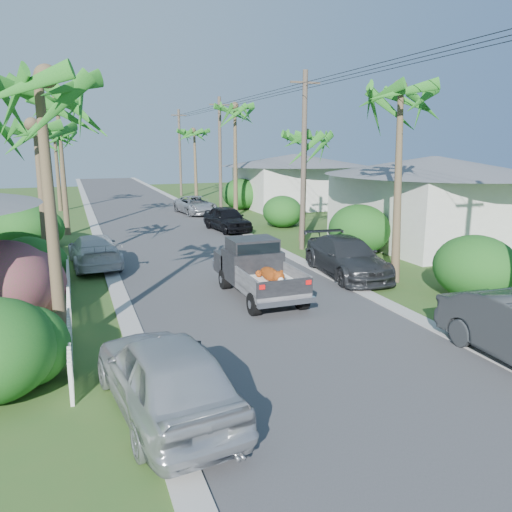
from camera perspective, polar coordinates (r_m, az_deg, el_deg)
name	(u,v)px	position (r m, az deg, el deg)	size (l,w,h in m)	color
ground	(324,363)	(13.02, 7.82, -12.07)	(120.00, 120.00, 0.00)	#345A22
road	(158,222)	(36.23, -11.19, 3.81)	(8.00, 100.00, 0.02)	#38383A
curb_left	(94,225)	(35.80, -18.00, 3.36)	(0.60, 100.00, 0.06)	#A5A39E
curb_right	(216,219)	(37.15, -4.62, 4.25)	(0.60, 100.00, 0.06)	#A5A39E
pickup_truck	(255,268)	(18.26, -0.11, -1.33)	(1.98, 5.12, 2.06)	black
parked_car_rm	(347,257)	(21.29, 10.32, -0.14)	(2.20, 5.41, 1.57)	#292B2E
parked_car_rf	(227,219)	(31.98, -3.32, 4.26)	(1.82, 4.52, 1.54)	black
parked_car_rd	(196,205)	(40.09, -6.93, 5.78)	(2.31, 5.01, 1.39)	#A7A9AE
parked_car_ln	(165,374)	(10.55, -10.36, -13.17)	(2.03, 5.04, 1.72)	#B7B9BE
parked_car_lf	(94,251)	(23.63, -17.98, 0.56)	(2.03, 5.00, 1.45)	silver
palm_l_a	(38,78)	(13.46, -23.62, 18.11)	(4.40, 4.40, 8.20)	brown
palm_l_b	(35,126)	(22.40, -23.93, 13.46)	(4.40, 4.40, 7.40)	brown
palm_l_c	(57,100)	(32.46, -21.82, 16.18)	(4.40, 4.40, 9.20)	brown
palm_l_d	(54,131)	(44.38, -22.08, 13.06)	(4.40, 4.40, 7.70)	brown
palm_r_a	(404,89)	(20.40, 16.55, 17.78)	(4.40, 4.40, 8.70)	brown
palm_r_b	(305,134)	(28.20, 5.58, 13.66)	(4.40, 4.40, 7.20)	brown
palm_r_c	(235,107)	(38.36, -2.43, 16.64)	(4.40, 4.40, 9.40)	brown
palm_r_d	(194,131)	(51.84, -7.05, 14.00)	(4.40, 4.40, 8.00)	brown
shrub_l_b	(4,283)	(17.00, -26.87, -2.77)	(3.00, 3.30, 2.60)	#B61A5E
shrub_l_c	(28,263)	(20.91, -24.59, -0.73)	(2.40, 2.64, 2.00)	#154B1A
shrub_l_d	(26,227)	(28.77, -24.82, 3.03)	(3.20, 3.52, 2.40)	#154B1A
shrub_r_a	(475,267)	(19.34, 23.79, -1.20)	(2.80, 3.08, 2.30)	#154B1A
shrub_r_b	(359,229)	(25.62, 11.70, 3.01)	(3.00, 3.30, 2.50)	#154B1A
shrub_r_c	(282,211)	(33.40, 3.03, 5.10)	(2.60, 2.86, 2.10)	#154B1A
shrub_r_d	(241,194)	(42.83, -1.71, 7.11)	(3.20, 3.52, 2.60)	#154B1A
picket_fence	(69,306)	(16.61, -20.58, -5.41)	(0.10, 11.00, 1.00)	white
house_right_near	(432,204)	(29.34, 19.43, 5.66)	(8.00, 9.00, 4.80)	silver
house_right_far	(295,183)	(44.62, 4.44, 8.36)	(9.00, 8.00, 4.60)	silver
utility_pole_b	(304,161)	(25.98, 5.46, 10.78)	(1.60, 0.26, 9.00)	brown
utility_pole_c	(220,155)	(40.01, -4.12, 11.43)	(1.60, 0.26, 9.00)	brown
utility_pole_d	(180,152)	(54.56, -8.68, 11.63)	(1.60, 0.26, 9.00)	brown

